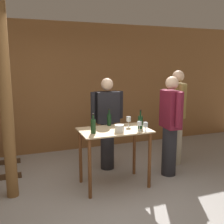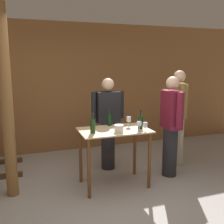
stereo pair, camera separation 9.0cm
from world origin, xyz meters
name	(u,v)px [view 1 (the left image)]	position (x,y,z in m)	size (l,w,h in m)	color
ground_plane	(125,207)	(0.00, 0.00, 0.00)	(14.00, 14.00, 0.00)	#9E9993
back_wall	(78,88)	(0.00, 2.60, 1.35)	(8.40, 0.05, 2.70)	brown
tasting_table	(114,141)	(0.10, 0.66, 0.71)	(1.05, 0.65, 0.89)	#D1B284
wooden_post	(6,102)	(-1.38, 0.85, 1.35)	(0.16, 0.16, 2.70)	brown
wine_bottle_far_left	(93,126)	(-0.26, 0.57, 1.00)	(0.07, 0.07, 0.28)	#193819
wine_bottle_left	(109,119)	(0.12, 0.94, 0.99)	(0.07, 0.07, 0.27)	black
wine_bottle_center	(140,122)	(0.49, 0.59, 0.99)	(0.07, 0.07, 0.29)	black
wine_glass_near_left	(129,119)	(0.37, 0.75, 1.01)	(0.07, 0.07, 0.16)	silver
wine_glass_near_center	(139,124)	(0.41, 0.45, 1.00)	(0.07, 0.07, 0.14)	silver
wine_glass_near_right	(145,125)	(0.48, 0.39, 0.99)	(0.07, 0.07, 0.14)	silver
ice_bucket	(119,128)	(0.11, 0.50, 0.94)	(0.13, 0.13, 0.11)	white
person_host	(176,115)	(1.49, 1.09, 0.92)	(0.34, 0.56, 1.74)	#B7AD93
person_visitor_with_scarf	(107,122)	(0.22, 1.32, 0.85)	(0.59, 0.24, 1.62)	#232328
person_visitor_bearded	(170,124)	(1.10, 0.70, 0.88)	(0.25, 0.59, 1.66)	#232328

